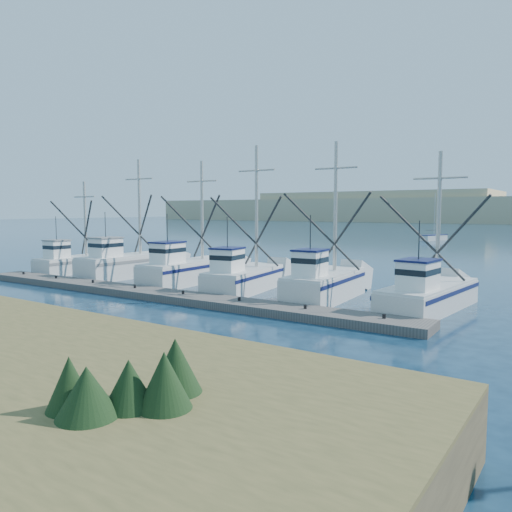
% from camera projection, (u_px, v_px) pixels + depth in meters
% --- Properties ---
extents(ground, '(500.00, 500.00, 0.00)m').
position_uv_depth(ground, '(205.00, 334.00, 21.44)').
color(ground, '#0C2338').
rests_on(ground, ground).
extents(floating_dock, '(32.45, 2.83, 0.43)m').
position_uv_depth(floating_dock, '(158.00, 294.00, 30.16)').
color(floating_dock, '#5E5954').
rests_on(floating_dock, ground).
extents(trawler_fleet, '(32.11, 8.76, 9.56)m').
position_uv_depth(trawler_fleet, '(212.00, 273.00, 34.18)').
color(trawler_fleet, silver).
rests_on(trawler_fleet, ground).
extents(sailboat_far, '(3.53, 5.83, 8.10)m').
position_uv_depth(sailboat_far, '(433.00, 238.00, 85.94)').
color(sailboat_far, silver).
rests_on(sailboat_far, ground).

